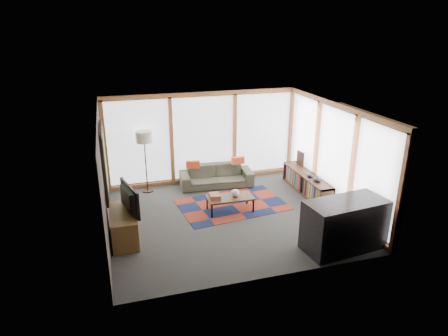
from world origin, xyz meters
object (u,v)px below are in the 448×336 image
object	(u,v)px
coffee_table	(230,204)
floor_lamp	(146,162)
tv_console	(124,226)
bar_counter	(344,225)
sofa	(216,176)
bookshelf	(307,184)
television	(125,199)

from	to	relation	value
coffee_table	floor_lamp	bearing A→B (deg)	135.35
tv_console	bar_counter	distance (m)	4.58
sofa	bar_counter	world-z (taller)	bar_counter
coffee_table	bookshelf	world-z (taller)	bookshelf
floor_lamp	coffee_table	size ratio (longest dim) A/B	1.52
sofa	television	xyz separation A→B (m)	(-2.59, -2.32, 0.63)
floor_lamp	bar_counter	world-z (taller)	floor_lamp
bookshelf	floor_lamp	bearing A→B (deg)	161.97
bar_counter	television	bearing A→B (deg)	152.58
television	bar_counter	distance (m)	4.52
sofa	bar_counter	bearing A→B (deg)	-63.31
coffee_table	tv_console	bearing A→B (deg)	-165.58
sofa	bar_counter	size ratio (longest dim) A/B	1.23
floor_lamp	tv_console	world-z (taller)	floor_lamp
coffee_table	bar_counter	world-z (taller)	bar_counter
tv_console	bar_counter	world-z (taller)	bar_counter
sofa	coffee_table	size ratio (longest dim) A/B	1.81
floor_lamp	coffee_table	world-z (taller)	floor_lamp
coffee_table	television	world-z (taller)	television
floor_lamp	bar_counter	distance (m)	5.39
bookshelf	television	size ratio (longest dim) A/B	2.10
sofa	bookshelf	bearing A→B (deg)	-24.14
tv_console	bookshelf	bearing A→B (deg)	12.83
bookshelf	bar_counter	size ratio (longest dim) A/B	1.32
tv_console	floor_lamp	bearing A→B (deg)	73.00
floor_lamp	bookshelf	bearing A→B (deg)	-18.03
television	bar_counter	world-z (taller)	television
bar_counter	tv_console	bearing A→B (deg)	152.73
sofa	bookshelf	xyz separation A→B (m)	(2.20, -1.20, -0.02)
bookshelf	tv_console	bearing A→B (deg)	-167.17
sofa	television	distance (m)	3.54
coffee_table	bar_counter	size ratio (longest dim) A/B	0.68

